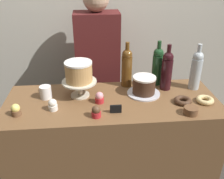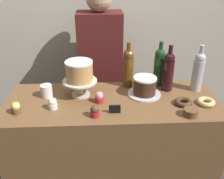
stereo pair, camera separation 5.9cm
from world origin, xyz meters
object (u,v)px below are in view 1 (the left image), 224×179
Objects in this scene: cupcake_vanilla at (53,105)px; cupcake_strawberry at (99,98)px; price_sign_chalkboard at (116,109)px; donut_glazed at (205,100)px; cupcake_lemon at (16,110)px; donut_chocolate at (183,101)px; barista_figure at (98,78)px; cupcake_chocolate at (96,112)px; coffee_cup_ceramic at (46,92)px; chocolate_round_cake at (144,85)px; wine_bottle_amber at (127,67)px; white_layer_cake at (79,72)px; wine_bottle_dark_red at (167,70)px; wine_bottle_green at (157,66)px; wine_bottle_clear at (196,69)px; cookie_stack at (191,111)px; cake_stand_pedestal at (80,86)px.

cupcake_strawberry is (0.29, 0.06, 0.00)m from cupcake_vanilla.
cupcake_strawberry reaches higher than price_sign_chalkboard.
cupcake_lemon is at bearing -177.79° from donut_glazed.
barista_figure reaches higher than donut_chocolate.
cupcake_chocolate is at bearing -93.01° from barista_figure.
cupcake_strawberry is at bearing -14.83° from coffee_cup_ceramic.
price_sign_chalkboard is (-0.21, -0.22, -0.04)m from chocolate_round_cake.
cupcake_vanilla is at bearing -67.87° from coffee_cup_ceramic.
wine_bottle_amber reaches higher than chocolate_round_cake.
barista_figure is at bearing 120.98° from chocolate_round_cake.
white_layer_cake is at bearing 178.18° from chocolate_round_cake.
wine_bottle_dark_red is 1.00× the size of wine_bottle_amber.
cupcake_chocolate is 0.71m from donut_glazed.
wine_bottle_clear is at bearing -21.11° from wine_bottle_green.
wine_bottle_dark_red is 0.51m from cupcake_strawberry.
white_layer_cake is 0.35m from price_sign_chalkboard.
wine_bottle_green is 0.80m from coffee_cup_ceramic.
wine_bottle_amber is 4.38× the size of cupcake_strawberry.
wine_bottle_amber is 4.38× the size of cupcake_lemon.
chocolate_round_cake is at bearing -158.77° from wine_bottle_dark_red.
chocolate_round_cake is 0.48× the size of wine_bottle_dark_red.
price_sign_chalkboard is 0.82× the size of coffee_cup_ceramic.
wine_bottle_amber is 0.79m from cupcake_lemon.
cupcake_vanilla is (-0.16, -0.17, -0.14)m from white_layer_cake.
wine_bottle_clear is 2.91× the size of donut_chocolate.
barista_figure is at bearing 136.31° from donut_glazed.
coffee_cup_ceramic is at bearing 165.17° from cupcake_strawberry.
cupcake_lemon is 1.18m from donut_glazed.
coffee_cup_ceramic is at bearing -177.76° from white_layer_cake.
wine_bottle_amber is 0.58m from coffee_cup_ceramic.
coffee_cup_ceramic is at bearing 153.18° from price_sign_chalkboard.
price_sign_chalkboard is at bearing -134.46° from chocolate_round_cake.
donut_glazed is 1.33× the size of cookie_stack.
wine_bottle_amber is (0.33, 0.13, 0.07)m from cake_stand_pedestal.
cupcake_vanilla is 1.00× the size of cupcake_strawberry.
white_layer_cake is 0.45m from chocolate_round_cake.
chocolate_round_cake is at bearing 16.03° from cupcake_strawberry.
wine_bottle_clear reaches higher than cupcake_vanilla.
cupcake_strawberry is at bearing 12.56° from cupcake_vanilla.
chocolate_round_cake is at bearing -55.41° from wine_bottle_amber.
donut_glazed is (0.68, -0.06, -0.02)m from cupcake_strawberry.
white_layer_cake is 0.55× the size of wine_bottle_green.
chocolate_round_cake is at bearing 158.46° from donut_glazed.
cupcake_lemon is at bearing -168.15° from cupcake_strawberry.
barista_figure reaches higher than cookie_stack.
cookie_stack is (0.54, -0.19, -0.01)m from cupcake_strawberry.
donut_glazed is (0.47, -0.29, -0.13)m from wine_bottle_amber.
coffee_cup_ceramic reaches higher than price_sign_chalkboard.
wine_bottle_clear is 4.38× the size of cupcake_lemon.
coffee_cup_ceramic is at bearing -126.90° from barista_figure.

